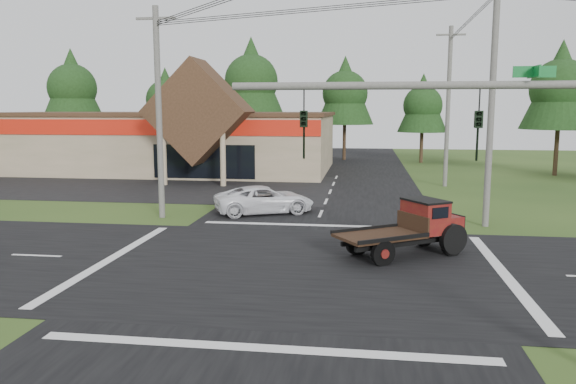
# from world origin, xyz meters

# --- Properties ---
(ground) EXTENTS (120.00, 120.00, 0.00)m
(ground) POSITION_xyz_m (0.00, 0.00, 0.00)
(ground) COLOR #274318
(ground) RESTS_ON ground
(road_ns) EXTENTS (12.00, 120.00, 0.02)m
(road_ns) POSITION_xyz_m (0.00, 0.00, 0.01)
(road_ns) COLOR black
(road_ns) RESTS_ON ground
(road_ew) EXTENTS (120.00, 12.00, 0.02)m
(road_ew) POSITION_xyz_m (0.00, 0.00, 0.01)
(road_ew) COLOR black
(road_ew) RESTS_ON ground
(parking_apron) EXTENTS (28.00, 14.00, 0.02)m
(parking_apron) POSITION_xyz_m (-14.00, 19.00, 0.01)
(parking_apron) COLOR black
(parking_apron) RESTS_ON ground
(cvs_building) EXTENTS (30.40, 18.20, 9.19)m
(cvs_building) POSITION_xyz_m (-15.70, 29.57, 2.78)
(cvs_building) COLOR gray
(cvs_building) RESTS_ON ground
(traffic_signal_mast) EXTENTS (8.12, 0.24, 7.00)m
(traffic_signal_mast) POSITION_xyz_m (5.82, -7.50, 4.43)
(traffic_signal_mast) COLOR #595651
(traffic_signal_mast) RESTS_ON ground
(utility_pole_nw) EXTENTS (2.00, 0.30, 10.50)m
(utility_pole_nw) POSITION_xyz_m (-8.00, 8.00, 5.39)
(utility_pole_nw) COLOR #595651
(utility_pole_nw) RESTS_ON ground
(utility_pole_ne) EXTENTS (2.00, 0.30, 11.50)m
(utility_pole_ne) POSITION_xyz_m (8.00, 8.00, 5.89)
(utility_pole_ne) COLOR #595651
(utility_pole_ne) RESTS_ON ground
(utility_pole_n) EXTENTS (2.00, 0.30, 11.20)m
(utility_pole_n) POSITION_xyz_m (8.00, 22.00, 5.74)
(utility_pole_n) COLOR #595651
(utility_pole_n) RESTS_ON ground
(tree_row_a) EXTENTS (6.72, 6.72, 12.12)m
(tree_row_a) POSITION_xyz_m (-30.00, 40.00, 8.05)
(tree_row_a) COLOR #332316
(tree_row_a) RESTS_ON ground
(tree_row_b) EXTENTS (5.60, 5.60, 10.10)m
(tree_row_b) POSITION_xyz_m (-20.00, 42.00, 6.70)
(tree_row_b) COLOR #332316
(tree_row_b) RESTS_ON ground
(tree_row_c) EXTENTS (7.28, 7.28, 13.13)m
(tree_row_c) POSITION_xyz_m (-10.00, 41.00, 8.72)
(tree_row_c) COLOR #332316
(tree_row_c) RESTS_ON ground
(tree_row_d) EXTENTS (6.16, 6.16, 11.11)m
(tree_row_d) POSITION_xyz_m (0.00, 42.00, 7.38)
(tree_row_d) COLOR #332316
(tree_row_d) RESTS_ON ground
(tree_row_e) EXTENTS (5.04, 5.04, 9.09)m
(tree_row_e) POSITION_xyz_m (8.00, 40.00, 6.03)
(tree_row_e) COLOR #332316
(tree_row_e) RESTS_ON ground
(tree_side_ne) EXTENTS (6.16, 6.16, 11.11)m
(tree_side_ne) POSITION_xyz_m (18.00, 30.00, 7.38)
(tree_side_ne) COLOR #332316
(tree_side_ne) RESTS_ON ground
(antique_flatbed_truck) EXTENTS (5.34, 4.45, 2.14)m
(antique_flatbed_truck) POSITION_xyz_m (3.75, 1.95, 1.07)
(antique_flatbed_truck) COLOR #590C11
(antique_flatbed_truck) RESTS_ON ground
(white_pickup) EXTENTS (5.80, 4.40, 1.46)m
(white_pickup) POSITION_xyz_m (-3.00, 9.87, 0.73)
(white_pickup) COLOR white
(white_pickup) RESTS_ON ground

